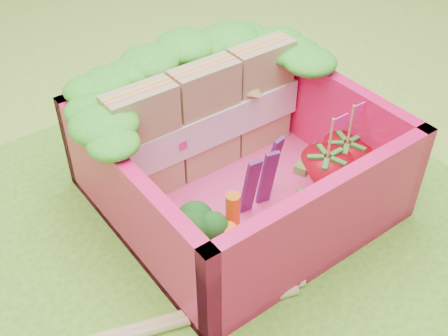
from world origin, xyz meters
name	(u,v)px	position (x,y,z in m)	size (l,w,h in m)	color
ground	(221,224)	(0.00, 0.00, 0.00)	(14.00, 14.00, 0.00)	#85C838
placemat	(221,222)	(0.00, 0.00, 0.01)	(2.60, 2.60, 0.03)	#5AAC26
bento_floor	(237,194)	(0.17, 0.09, 0.06)	(1.30, 1.30, 0.05)	#FF418B
bento_box	(237,158)	(0.17, 0.09, 0.31)	(1.30, 1.30, 0.55)	#FF155F
lettuce_ruffle	(183,62)	(0.17, 0.56, 0.64)	(1.43, 0.77, 0.11)	#20951B
sandwich_stack	(206,119)	(0.17, 0.36, 0.39)	(1.13, 0.19, 0.62)	#A18555
broccoli	(195,237)	(-0.29, -0.20, 0.26)	(0.32, 0.32, 0.26)	#589046
carrot_sticks	(231,230)	(-0.11, -0.22, 0.21)	(0.18, 0.18, 0.28)	orange
purple_wedges	(263,177)	(0.21, -0.07, 0.27)	(0.26, 0.10, 0.38)	#581C62
strawberry_left	(324,178)	(0.49, -0.22, 0.22)	(0.26, 0.26, 0.50)	red
strawberry_right	(344,162)	(0.67, -0.19, 0.21)	(0.25, 0.25, 0.49)	red
snap_peas	(322,182)	(0.56, -0.16, 0.11)	(0.61, 0.56, 0.05)	#5FA433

